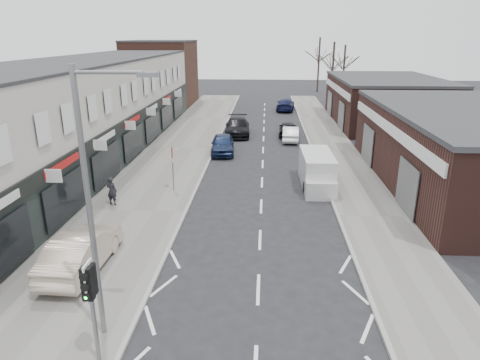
# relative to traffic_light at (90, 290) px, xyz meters

# --- Properties ---
(ground) EXTENTS (160.00, 160.00, 0.00)m
(ground) POSITION_rel_traffic_light_xyz_m (4.40, 2.02, -2.41)
(ground) COLOR black
(ground) RESTS_ON ground
(pavement_left) EXTENTS (5.50, 64.00, 0.12)m
(pavement_left) POSITION_rel_traffic_light_xyz_m (-2.35, 24.02, -2.35)
(pavement_left) COLOR slate
(pavement_left) RESTS_ON ground
(pavement_right) EXTENTS (3.50, 64.00, 0.12)m
(pavement_right) POSITION_rel_traffic_light_xyz_m (10.15, 24.02, -2.35)
(pavement_right) COLOR slate
(pavement_right) RESTS_ON ground
(shop_terrace_left) EXTENTS (8.00, 41.00, 7.10)m
(shop_terrace_left) POSITION_rel_traffic_light_xyz_m (-9.10, 21.52, 1.14)
(shop_terrace_left) COLOR #BBB7AA
(shop_terrace_left) RESTS_ON ground
(brick_block_far) EXTENTS (8.00, 10.00, 8.00)m
(brick_block_far) POSITION_rel_traffic_light_xyz_m (-9.10, 47.02, 1.59)
(brick_block_far) COLOR #4E2B21
(brick_block_far) RESTS_ON ground
(right_unit_near) EXTENTS (10.00, 18.00, 4.50)m
(right_unit_near) POSITION_rel_traffic_light_xyz_m (16.90, 16.02, -0.16)
(right_unit_near) COLOR #381D19
(right_unit_near) RESTS_ON ground
(right_unit_far) EXTENTS (10.00, 16.00, 4.50)m
(right_unit_far) POSITION_rel_traffic_light_xyz_m (16.90, 36.02, -0.16)
(right_unit_far) COLOR #381D19
(right_unit_far) RESTS_ON ground
(tree_far_a) EXTENTS (3.60, 3.60, 8.00)m
(tree_far_a) POSITION_rel_traffic_light_xyz_m (13.40, 50.02, -2.41)
(tree_far_a) COLOR #382D26
(tree_far_a) RESTS_ON ground
(tree_far_b) EXTENTS (3.60, 3.60, 7.50)m
(tree_far_b) POSITION_rel_traffic_light_xyz_m (15.90, 56.02, -2.41)
(tree_far_b) COLOR #382D26
(tree_far_b) RESTS_ON ground
(tree_far_c) EXTENTS (3.60, 3.60, 8.50)m
(tree_far_c) POSITION_rel_traffic_light_xyz_m (12.90, 62.02, -2.41)
(tree_far_c) COLOR #382D26
(tree_far_c) RESTS_ON ground
(traffic_light) EXTENTS (0.28, 0.60, 3.10)m
(traffic_light) POSITION_rel_traffic_light_xyz_m (0.00, 0.00, 0.00)
(traffic_light) COLOR slate
(traffic_light) RESTS_ON pavement_left
(street_lamp) EXTENTS (2.23, 0.22, 8.00)m
(street_lamp) POSITION_rel_traffic_light_xyz_m (-0.13, 1.22, 2.20)
(street_lamp) COLOR slate
(street_lamp) RESTS_ON pavement_left
(warning_sign) EXTENTS (0.12, 0.80, 2.70)m
(warning_sign) POSITION_rel_traffic_light_xyz_m (-0.76, 14.02, -0.21)
(warning_sign) COLOR slate
(warning_sign) RESTS_ON pavement_left
(white_van) EXTENTS (1.87, 5.15, 1.99)m
(white_van) POSITION_rel_traffic_light_xyz_m (7.74, 15.64, -1.47)
(white_van) COLOR silver
(white_van) RESTS_ON ground
(sedan_on_pavement) EXTENTS (1.75, 4.75, 1.55)m
(sedan_on_pavement) POSITION_rel_traffic_light_xyz_m (-2.47, 4.88, -1.52)
(sedan_on_pavement) COLOR #C3B19C
(sedan_on_pavement) RESTS_ON pavement_left
(pedestrian) EXTENTS (0.64, 0.49, 1.56)m
(pedestrian) POSITION_rel_traffic_light_xyz_m (-3.59, 11.49, -1.51)
(pedestrian) COLOR black
(pedestrian) RESTS_ON pavement_left
(parked_car_left_a) EXTENTS (2.08, 4.47, 1.48)m
(parked_car_left_a) POSITION_rel_traffic_light_xyz_m (1.23, 22.86, -1.67)
(parked_car_left_a) COLOR #142141
(parked_car_left_a) RESTS_ON ground
(parked_car_left_b) EXTENTS (2.49, 5.49, 1.56)m
(parked_car_left_b) POSITION_rel_traffic_light_xyz_m (1.97, 29.36, -1.64)
(parked_car_left_b) COLOR black
(parked_car_left_b) RESTS_ON ground
(parked_car_right_a) EXTENTS (1.55, 3.94, 1.28)m
(parked_car_right_a) POSITION_rel_traffic_light_xyz_m (6.75, 27.32, -1.78)
(parked_car_right_a) COLOR white
(parked_car_right_a) RESTS_ON ground
(parked_car_right_b) EXTENTS (1.72, 3.95, 1.33)m
(parked_car_right_b) POSITION_rel_traffic_light_xyz_m (6.60, 29.31, -1.75)
(parked_car_right_b) COLOR black
(parked_car_right_b) RESTS_ON ground
(parked_car_right_c) EXTENTS (2.52, 5.17, 1.45)m
(parked_car_right_c) POSITION_rel_traffic_light_xyz_m (6.96, 43.37, -1.69)
(parked_car_right_c) COLOR #121538
(parked_car_right_c) RESTS_ON ground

